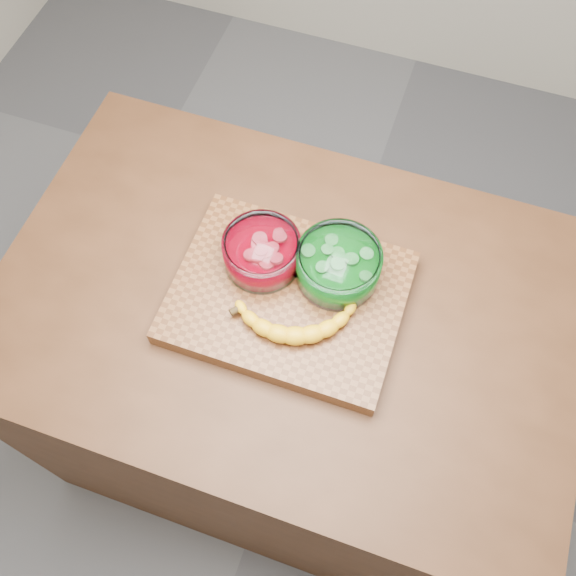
% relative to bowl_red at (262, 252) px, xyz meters
% --- Properties ---
extents(ground, '(3.50, 3.50, 0.00)m').
position_rel_bowl_red_xyz_m(ground, '(0.07, -0.05, -0.98)').
color(ground, slate).
rests_on(ground, ground).
extents(counter, '(1.20, 0.80, 0.90)m').
position_rel_bowl_red_xyz_m(counter, '(0.07, -0.05, -0.53)').
color(counter, '#472815').
rests_on(counter, ground).
extents(cutting_board, '(0.45, 0.35, 0.04)m').
position_rel_bowl_red_xyz_m(cutting_board, '(0.07, -0.05, -0.06)').
color(cutting_board, brown).
rests_on(cutting_board, counter).
extents(bowl_red, '(0.15, 0.15, 0.07)m').
position_rel_bowl_red_xyz_m(bowl_red, '(0.00, 0.00, 0.00)').
color(bowl_red, white).
rests_on(bowl_red, cutting_board).
extents(bowl_green, '(0.17, 0.17, 0.08)m').
position_rel_bowl_red_xyz_m(bowl_green, '(0.15, 0.02, 0.00)').
color(bowl_green, white).
rests_on(bowl_green, cutting_board).
extents(banana, '(0.26, 0.15, 0.04)m').
position_rel_bowl_red_xyz_m(banana, '(0.10, -0.10, -0.02)').
color(banana, gold).
rests_on(banana, cutting_board).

